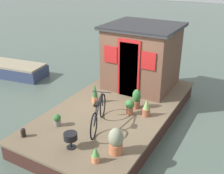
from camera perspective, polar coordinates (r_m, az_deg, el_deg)
ground_plane at (r=8.14m, az=0.70°, el=-7.21°), size 60.00×60.00×0.00m
houseboat_deck at (r=8.01m, az=0.71°, el=-5.68°), size 5.77×3.06×0.50m
houseboat_cabin at (r=8.96m, az=6.27°, el=6.48°), size 2.11×2.26×2.05m
bicycle at (r=6.80m, az=-2.85°, el=-5.65°), size 1.59×0.68×0.78m
potted_plant_basil at (r=7.37m, az=7.23°, el=-4.39°), size 0.21×0.21×0.50m
potted_plant_geranium at (r=8.01m, az=-3.61°, el=-1.44°), size 0.19×0.19×0.59m
potted_plant_rosemary at (r=5.78m, az=-3.45°, el=-14.01°), size 0.18×0.18×0.37m
potted_plant_mint at (r=7.41m, az=3.73°, el=-4.04°), size 0.26×0.26×0.43m
potted_plant_sage at (r=7.06m, az=-11.42°, el=-6.73°), size 0.20×0.20×0.32m
potted_plant_succulent at (r=5.93m, az=0.83°, el=-11.19°), size 0.33×0.33×0.61m
potted_plant_thyme at (r=7.72m, az=5.16°, el=-2.46°), size 0.24×0.24×0.58m
charcoal_grill at (r=6.16m, az=-8.68°, el=-10.35°), size 0.31×0.31×0.38m
mooring_bollard at (r=6.87m, az=-18.12°, el=-8.98°), size 0.12×0.12×0.23m
dinghy_boat at (r=12.19m, az=-20.65°, el=3.55°), size 1.56×3.27×0.53m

